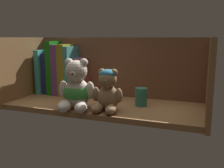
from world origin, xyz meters
TOP-DOWN VIEW (x-y plane):
  - shelf_board at (0.00, 0.00)cm, footprint 74.11×28.93cm
  - shelf_back_panel at (0.00, 15.06)cm, footprint 76.51×1.20cm
  - shelf_side_panel_left at (-37.85, 0.00)cm, footprint 1.60×31.33cm
  - shelf_side_panel_right at (37.85, 0.00)cm, footprint 1.60×31.33cm
  - book_0 at (-34.39, 11.05)cm, footprint 2.51×13.81cm
  - book_1 at (-31.64, 11.05)cm, footprint 2.72×11.14cm
  - book_2 at (-28.75, 11.05)cm, footprint 2.59×12.62cm
  - book_3 at (-25.64, 11.05)cm, footprint 3.16×13.12cm
  - book_4 at (-22.16, 11.05)cm, footprint 3.33×14.01cm
  - book_5 at (-19.21, 11.05)cm, footprint 2.79×14.47cm
  - book_6 at (-17.09, 11.05)cm, footprint 1.67×14.97cm
  - book_7 at (-14.71, 11.05)cm, footprint 2.63×11.88cm
  - teddy_bear_larger at (-6.92, -9.74)cm, footprint 13.57×14.51cm
  - teddy_bear_smaller at (4.48, -8.25)cm, footprint 10.84×10.98cm
  - pillar_candle at (14.11, 2.12)cm, footprint 4.56×4.56cm

SIDE VIEW (x-z plane):
  - shelf_board at x=0.00cm, z-range 0.00..2.00cm
  - pillar_candle at x=14.11cm, z-range 2.00..8.86cm
  - teddy_bear_smaller at x=4.48cm, z-range 1.62..16.52cm
  - teddy_bear_larger at x=-6.92cm, z-range 0.04..18.33cm
  - book_7 at x=-14.71cm, z-range 2.00..18.58cm
  - book_6 at x=-17.09cm, z-range 2.00..18.74cm
  - book_1 at x=-31.64cm, z-range 2.00..20.51cm
  - book_0 at x=-34.39cm, z-range 1.99..22.01cm
  - book_5 at x=-19.21cm, z-range 1.97..23.85cm
  - book_3 at x=-25.64cm, z-range 2.00..24.46cm
  - book_4 at x=-22.16cm, z-range 2.00..24.68cm
  - shelf_back_panel at x=0.00cm, z-range 0.00..27.62cm
  - shelf_side_panel_left at x=-37.85cm, z-range 0.00..27.62cm
  - shelf_side_panel_right at x=37.85cm, z-range 0.00..27.62cm
  - book_2 at x=-28.75cm, z-range 2.00..25.99cm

